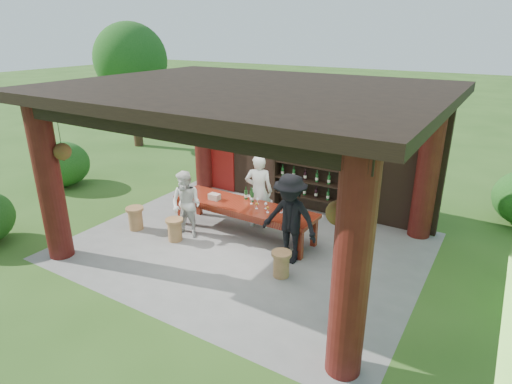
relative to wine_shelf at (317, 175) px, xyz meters
The scene contains 15 objects.
ground 2.72m from the wine_shelf, 102.95° to the right, with size 90.00×90.00×0.00m, color #2D5119.
pavilion 2.37m from the wine_shelf, 105.90° to the right, with size 7.50×6.00×3.60m.
wine_shelf is the anchor object (origin of this frame).
tasting_table 2.23m from the wine_shelf, 115.02° to the right, with size 3.51×0.94×0.75m.
stool_near_left 3.80m from the wine_shelf, 124.26° to the right, with size 0.40×0.40×0.53m.
stool_near_right 3.31m from the wine_shelf, 77.80° to the right, with size 0.40×0.40×0.52m.
stool_far_left 4.60m from the wine_shelf, 136.56° to the right, with size 0.42×0.42×0.56m.
host 1.68m from the wine_shelf, 121.35° to the right, with size 0.66×0.43×1.81m, color white.
guest_woman 3.40m from the wine_shelf, 126.23° to the right, with size 0.76×0.59×1.56m, color silver.
guest_man 2.59m from the wine_shelf, 78.26° to the right, with size 1.22×0.70×1.89m, color black.
table_bottles 1.95m from the wine_shelf, 119.34° to the right, with size 0.29×0.17×0.31m.
table_glasses 1.99m from the wine_shelf, 98.61° to the right, with size 1.07×0.37×0.15m.
napkin_basket 2.70m from the wine_shelf, 128.89° to the right, with size 0.26×0.18×0.14m, color #BF6672.
shrubs 2.06m from the wine_shelf, 59.34° to the right, with size 16.31×9.00×1.36m.
trees 3.46m from the wine_shelf, 21.97° to the right, with size 20.40×11.22×4.80m.
Camera 1 is at (4.59, -7.12, 4.53)m, focal length 30.00 mm.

